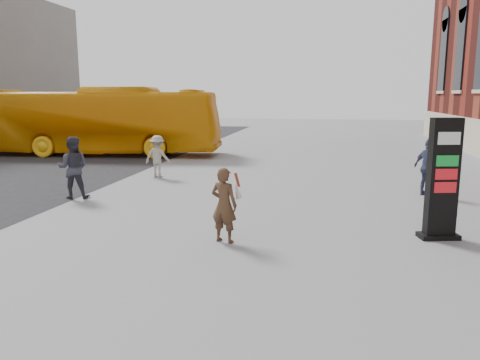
% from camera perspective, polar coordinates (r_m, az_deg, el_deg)
% --- Properties ---
extents(ground, '(100.00, 100.00, 0.00)m').
position_cam_1_polar(ground, '(9.83, -2.52, -7.33)').
color(ground, '#9E9EA3').
extents(info_pylon, '(0.88, 0.58, 2.53)m').
position_cam_1_polar(info_pylon, '(10.51, 23.46, 0.07)').
color(info_pylon, black).
rests_on(info_pylon, ground).
extents(woman, '(0.69, 0.65, 1.55)m').
position_cam_1_polar(woman, '(9.52, -1.93, -2.95)').
color(woman, '#412B1B').
rests_on(woman, ground).
extents(bus, '(12.27, 3.90, 3.36)m').
position_cam_1_polar(bus, '(24.62, -16.83, 6.87)').
color(bus, orange).
rests_on(bus, road).
extents(pedestrian_a, '(1.04, 0.91, 1.81)m').
position_cam_1_polar(pedestrian_a, '(14.40, -19.68, 1.43)').
color(pedestrian_a, '#31313C').
rests_on(pedestrian_a, ground).
extents(pedestrian_b, '(1.05, 0.68, 1.54)m').
position_cam_1_polar(pedestrian_b, '(17.32, -10.00, 2.84)').
color(pedestrian_b, '#9E9788').
rests_on(pedestrian_b, ground).
extents(pedestrian_c, '(0.96, 1.05, 1.72)m').
position_cam_1_polar(pedestrian_c, '(14.98, 22.01, 1.44)').
color(pedestrian_c, '#3B4163').
rests_on(pedestrian_c, ground).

